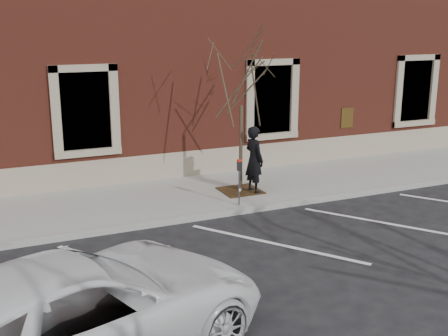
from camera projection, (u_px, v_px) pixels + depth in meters
name	position (u px, v px, depth m)	size (l,w,h in m)	color
ground	(233.00, 214.00, 14.55)	(120.00, 120.00, 0.00)	#28282B
sidewalk_near	(208.00, 193.00, 16.08)	(40.00, 3.50, 0.15)	#9D9B93
curb_near	(234.00, 212.00, 14.49)	(40.00, 0.12, 0.15)	#9E9E99
parking_stripes	(275.00, 244.00, 12.60)	(28.00, 4.40, 0.01)	silver
building_civic	(144.00, 46.00, 20.39)	(40.00, 8.62, 8.00)	maroon
man	(254.00, 160.00, 15.71)	(0.69, 0.46, 1.90)	black
parking_meter	(239.00, 174.00, 14.61)	(0.11, 0.09, 1.24)	#595B60
tree_grate	(241.00, 190.00, 16.05)	(1.10, 1.10, 0.03)	#3E2813
sapling	(241.00, 81.00, 15.26)	(2.69, 2.69, 4.48)	#3E3325
white_truck	(76.00, 313.00, 7.96)	(2.72, 5.90, 1.64)	white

